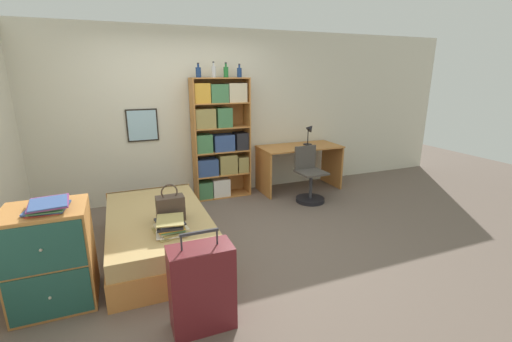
{
  "coord_description": "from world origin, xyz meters",
  "views": [
    {
      "loc": [
        -0.97,
        -3.63,
        1.92
      ],
      "look_at": [
        0.57,
        0.19,
        0.75
      ],
      "focal_mm": 24.0,
      "sensor_mm": 36.0,
      "label": 1
    }
  ],
  "objects_px": {
    "handbag": "(170,208)",
    "desk_chair": "(309,184)",
    "bed": "(159,232)",
    "book_stack_on_bed": "(171,226)",
    "suitcase": "(202,288)",
    "bottle_blue": "(239,72)",
    "dresser": "(51,257)",
    "desk_lamp": "(310,131)",
    "desk": "(299,159)",
    "bottle_green": "(198,72)",
    "bottle_clear": "(226,72)",
    "bottle_brown": "(214,71)",
    "bookcase": "(219,139)",
    "magazine_pile_on_dresser": "(48,206)"
  },
  "relations": [
    {
      "from": "dresser",
      "to": "magazine_pile_on_dresser",
      "type": "distance_m",
      "value": 0.48
    },
    {
      "from": "bed",
      "to": "book_stack_on_bed",
      "type": "distance_m",
      "value": 0.6
    },
    {
      "from": "magazine_pile_on_dresser",
      "to": "desk",
      "type": "bearing_deg",
      "value": 30.23
    },
    {
      "from": "bottle_brown",
      "to": "desk",
      "type": "xyz_separation_m",
      "value": [
        1.41,
        -0.13,
        -1.42
      ]
    },
    {
      "from": "bottle_blue",
      "to": "dresser",
      "type": "bearing_deg",
      "value": -139.53
    },
    {
      "from": "bottle_clear",
      "to": "desk_chair",
      "type": "xyz_separation_m",
      "value": [
        1.08,
        -0.76,
        -1.68
      ]
    },
    {
      "from": "magazine_pile_on_dresser",
      "to": "bottle_green",
      "type": "bearing_deg",
      "value": 50.83
    },
    {
      "from": "bottle_green",
      "to": "bottle_brown",
      "type": "height_order",
      "value": "bottle_brown"
    },
    {
      "from": "desk",
      "to": "desk_chair",
      "type": "distance_m",
      "value": 0.64
    },
    {
      "from": "bottle_blue",
      "to": "desk_lamp",
      "type": "height_order",
      "value": "bottle_blue"
    },
    {
      "from": "desk",
      "to": "bottle_brown",
      "type": "bearing_deg",
      "value": 174.75
    },
    {
      "from": "bottle_green",
      "to": "dresser",
      "type": "bearing_deg",
      "value": -130.52
    },
    {
      "from": "dresser",
      "to": "desk_lamp",
      "type": "height_order",
      "value": "desk_lamp"
    },
    {
      "from": "bed",
      "to": "handbag",
      "type": "distance_m",
      "value": 0.44
    },
    {
      "from": "desk",
      "to": "bottle_green",
      "type": "bearing_deg",
      "value": 173.64
    },
    {
      "from": "suitcase",
      "to": "desk",
      "type": "height_order",
      "value": "suitcase"
    },
    {
      "from": "suitcase",
      "to": "desk_lamp",
      "type": "distance_m",
      "value": 3.79
    },
    {
      "from": "desk",
      "to": "desk_lamp",
      "type": "bearing_deg",
      "value": 11.63
    },
    {
      "from": "bottle_clear",
      "to": "dresser",
      "type": "bearing_deg",
      "value": -136.48
    },
    {
      "from": "bottle_clear",
      "to": "bottle_blue",
      "type": "height_order",
      "value": "bottle_clear"
    },
    {
      "from": "desk",
      "to": "bed",
      "type": "bearing_deg",
      "value": -152.45
    },
    {
      "from": "suitcase",
      "to": "desk_chair",
      "type": "xyz_separation_m",
      "value": [
        2.2,
        2.12,
        -0.07
      ]
    },
    {
      "from": "bookcase",
      "to": "bottle_clear",
      "type": "xyz_separation_m",
      "value": [
        0.15,
        0.02,
        1.01
      ]
    },
    {
      "from": "book_stack_on_bed",
      "to": "bottle_blue",
      "type": "distance_m",
      "value": 2.82
    },
    {
      "from": "handbag",
      "to": "magazine_pile_on_dresser",
      "type": "height_order",
      "value": "magazine_pile_on_dresser"
    },
    {
      "from": "bottle_clear",
      "to": "desk",
      "type": "distance_m",
      "value": 1.87
    },
    {
      "from": "suitcase",
      "to": "desk_lamp",
      "type": "xyz_separation_m",
      "value": [
        2.54,
        2.74,
        0.65
      ]
    },
    {
      "from": "suitcase",
      "to": "bookcase",
      "type": "bearing_deg",
      "value": 71.21
    },
    {
      "from": "bottle_blue",
      "to": "desk",
      "type": "relative_size",
      "value": 0.15
    },
    {
      "from": "bottle_brown",
      "to": "bottle_blue",
      "type": "relative_size",
      "value": 1.14
    },
    {
      "from": "desk_lamp",
      "to": "bed",
      "type": "bearing_deg",
      "value": -153.58
    },
    {
      "from": "dresser",
      "to": "bottle_green",
      "type": "relative_size",
      "value": 4.23
    },
    {
      "from": "bottle_blue",
      "to": "desk_lamp",
      "type": "distance_m",
      "value": 1.55
    },
    {
      "from": "suitcase",
      "to": "magazine_pile_on_dresser",
      "type": "height_order",
      "value": "magazine_pile_on_dresser"
    },
    {
      "from": "handbag",
      "to": "desk_chair",
      "type": "distance_m",
      "value": 2.46
    },
    {
      "from": "bed",
      "to": "suitcase",
      "type": "height_order",
      "value": "suitcase"
    },
    {
      "from": "bottle_clear",
      "to": "bottle_blue",
      "type": "distance_m",
      "value": 0.2
    },
    {
      "from": "book_stack_on_bed",
      "to": "bottle_clear",
      "type": "relative_size",
      "value": 1.78
    },
    {
      "from": "magazine_pile_on_dresser",
      "to": "bookcase",
      "type": "relative_size",
      "value": 0.2
    },
    {
      "from": "bottle_brown",
      "to": "bottle_blue",
      "type": "xyz_separation_m",
      "value": [
        0.4,
        0.01,
        -0.01
      ]
    },
    {
      "from": "desk",
      "to": "desk_chair",
      "type": "height_order",
      "value": "desk_chair"
    },
    {
      "from": "bottle_green",
      "to": "desk_lamp",
      "type": "bearing_deg",
      "value": -4.28
    },
    {
      "from": "desk_lamp",
      "to": "bottle_brown",
      "type": "bearing_deg",
      "value": 176.96
    },
    {
      "from": "suitcase",
      "to": "book_stack_on_bed",
      "type": "bearing_deg",
      "value": 96.46
    },
    {
      "from": "suitcase",
      "to": "bottle_blue",
      "type": "distance_m",
      "value": 3.51
    },
    {
      "from": "dresser",
      "to": "book_stack_on_bed",
      "type": "bearing_deg",
      "value": 5.63
    },
    {
      "from": "dresser",
      "to": "magazine_pile_on_dresser",
      "type": "xyz_separation_m",
      "value": [
        0.05,
        -0.04,
        0.47
      ]
    },
    {
      "from": "suitcase",
      "to": "desk_chair",
      "type": "distance_m",
      "value": 3.05
    },
    {
      "from": "suitcase",
      "to": "desk",
      "type": "distance_m",
      "value": 3.56
    },
    {
      "from": "bed",
      "to": "book_stack_on_bed",
      "type": "bearing_deg",
      "value": -82.1
    }
  ]
}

